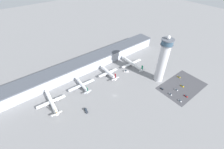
% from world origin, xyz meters
% --- Properties ---
extents(ground_plane, '(1000.00, 1000.00, 0.00)m').
position_xyz_m(ground_plane, '(0.00, 0.00, 0.00)').
color(ground_plane, gray).
extents(terminal_building, '(262.95, 25.00, 17.64)m').
position_xyz_m(terminal_building, '(0.00, 70.00, 8.92)').
color(terminal_building, '#A3A8B2').
rests_on(terminal_building, ground).
extents(control_tower, '(15.25, 15.25, 66.91)m').
position_xyz_m(control_tower, '(68.12, -13.63, 32.86)').
color(control_tower, '#BCBCC1').
rests_on(control_tower, ground).
extents(parking_lot_surface, '(64.00, 40.00, 0.01)m').
position_xyz_m(parking_lot_surface, '(82.76, -42.78, 0.00)').
color(parking_lot_surface, '#424247').
rests_on(parking_lot_surface, ground).
extents(airplane_gate_alpha, '(34.14, 42.49, 13.35)m').
position_xyz_m(airplane_gate_alpha, '(-67.29, 34.85, 4.32)').
color(airplane_gate_alpha, white).
rests_on(airplane_gate_alpha, ground).
extents(airplane_gate_bravo, '(37.71, 32.77, 11.78)m').
position_xyz_m(airplane_gate_bravo, '(-24.59, 38.19, 4.01)').
color(airplane_gate_bravo, silver).
rests_on(airplane_gate_bravo, ground).
extents(airplane_gate_charlie, '(31.24, 35.68, 13.93)m').
position_xyz_m(airplane_gate_charlie, '(18.40, 37.15, 4.58)').
color(airplane_gate_charlie, white).
rests_on(airplane_gate_charlie, ground).
extents(airplane_gate_delta, '(38.13, 45.93, 12.58)m').
position_xyz_m(airplane_gate_delta, '(62.23, 33.44, 4.10)').
color(airplane_gate_delta, white).
rests_on(airplane_gate_delta, ground).
extents(service_truck_catering, '(3.60, 7.46, 3.19)m').
position_xyz_m(service_truck_catering, '(-40.41, 1.23, 1.11)').
color(service_truck_catering, black).
rests_on(service_truck_catering, ground).
extents(service_truck_fuel, '(6.76, 7.00, 2.94)m').
position_xyz_m(service_truck_fuel, '(43.97, 26.85, 1.02)').
color(service_truck_fuel, black).
rests_on(service_truck_fuel, ground).
extents(car_blue_compact, '(1.70, 4.54, 1.40)m').
position_xyz_m(car_blue_compact, '(57.18, -55.80, 0.54)').
color(car_blue_compact, black).
rests_on(car_blue_compact, ground).
extents(car_yellow_taxi, '(1.97, 4.38, 1.46)m').
position_xyz_m(car_yellow_taxi, '(56.83, -29.36, 0.57)').
color(car_yellow_taxi, black).
rests_on(car_yellow_taxi, ground).
extents(car_black_suv, '(2.11, 4.62, 1.53)m').
position_xyz_m(car_black_suv, '(82.80, -42.93, 0.59)').
color(car_black_suv, black).
rests_on(car_black_suv, ground).
extents(car_silver_sedan, '(2.07, 4.44, 1.59)m').
position_xyz_m(car_silver_sedan, '(70.09, -42.24, 0.62)').
color(car_silver_sedan, black).
rests_on(car_silver_sedan, ground).
extents(car_grey_coupe, '(1.87, 4.27, 1.43)m').
position_xyz_m(car_grey_coupe, '(96.00, -29.27, 0.55)').
color(car_grey_coupe, black).
rests_on(car_grey_coupe, ground).
extents(car_maroon_suv, '(1.74, 4.52, 1.53)m').
position_xyz_m(car_maroon_suv, '(57.15, -42.18, 0.60)').
color(car_maroon_suv, black).
rests_on(car_maroon_suv, ground).
extents(car_red_hatchback, '(1.89, 4.80, 1.47)m').
position_xyz_m(car_red_hatchback, '(70.12, -56.07, 0.57)').
color(car_red_hatchback, black).
rests_on(car_red_hatchback, ground).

